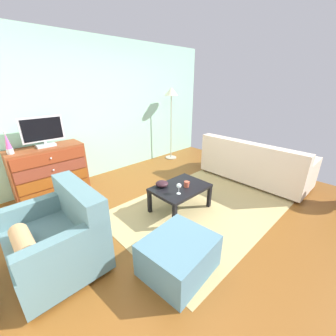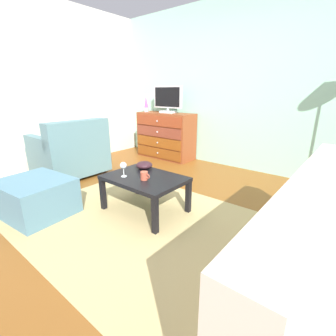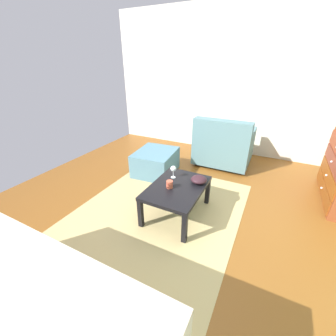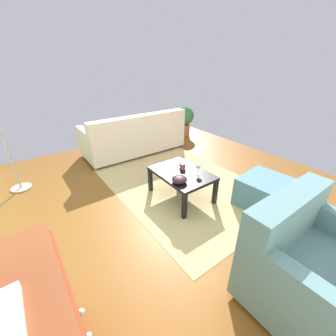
{
  "view_description": "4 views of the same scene",
  "coord_description": "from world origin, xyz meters",
  "views": [
    {
      "loc": [
        -2.08,
        -1.87,
        1.83
      ],
      "look_at": [
        -0.17,
        0.12,
        0.7
      ],
      "focal_mm": 22.52,
      "sensor_mm": 36.0,
      "label": 1
    },
    {
      "loc": [
        1.66,
        -1.66,
        1.25
      ],
      "look_at": [
        0.21,
        0.13,
        0.5
      ],
      "focal_mm": 25.69,
      "sensor_mm": 36.0,
      "label": 2
    },
    {
      "loc": [
        1.91,
        0.88,
        1.69
      ],
      "look_at": [
        0.1,
        -0.04,
        0.67
      ],
      "focal_mm": 22.93,
      "sensor_mm": 36.0,
      "label": 3
    },
    {
      "loc": [
        -1.94,
        1.64,
        1.73
      ],
      "look_at": [
        0.05,
        0.19,
        0.47
      ],
      "focal_mm": 22.83,
      "sensor_mm": 36.0,
      "label": 4
    }
  ],
  "objects": [
    {
      "name": "coffee_table",
      "position": [
        -0.02,
        0.02,
        0.34
      ],
      "size": [
        0.82,
        0.59,
        0.39
      ],
      "color": "black",
      "rests_on": "ground_plane"
    },
    {
      "name": "bowl_decorative",
      "position": [
        -0.22,
        0.21,
        0.43
      ],
      "size": [
        0.19,
        0.19,
        0.08
      ],
      "primitive_type": "ellipsoid",
      "color": "black",
      "rests_on": "coffee_table"
    },
    {
      "name": "ground_plane",
      "position": [
        0.0,
        0.0,
        -0.03
      ],
      "size": [
        5.38,
        4.84,
        0.05
      ],
      "primitive_type": "cube",
      "color": "brown"
    },
    {
      "name": "area_rug",
      "position": [
        0.2,
        -0.2,
        0.0
      ],
      "size": [
        2.6,
        1.9,
        0.01
      ],
      "primitive_type": "cube",
      "color": "tan",
      "rests_on": "ground_plane"
    },
    {
      "name": "armchair",
      "position": [
        -1.69,
        0.14,
        0.35
      ],
      "size": [
        0.8,
        0.93,
        0.86
      ],
      "color": "#332319",
      "rests_on": "ground_plane"
    },
    {
      "name": "wall_plain_left",
      "position": [
        -2.45,
        0.0,
        1.31
      ],
      "size": [
        0.12,
        4.84,
        2.62
      ],
      "primitive_type": "cube",
      "color": "beige",
      "rests_on": "ground_plane"
    },
    {
      "name": "ottoman",
      "position": [
        -0.86,
        -0.75,
        0.19
      ],
      "size": [
        0.75,
        0.66,
        0.38
      ],
      "primitive_type": "cube",
      "rotation": [
        0.0,
        0.0,
        0.09
      ],
      "color": "slate",
      "rests_on": "ground_plane"
    },
    {
      "name": "wine_glass",
      "position": [
        -0.2,
        -0.11,
        0.51
      ],
      "size": [
        0.07,
        0.07,
        0.16
      ],
      "color": "silver",
      "rests_on": "coffee_table"
    },
    {
      "name": "mug",
      "position": [
        0.04,
        -0.05,
        0.43
      ],
      "size": [
        0.11,
        0.08,
        0.08
      ],
      "color": "#B04C36",
      "rests_on": "coffee_table"
    }
  ]
}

